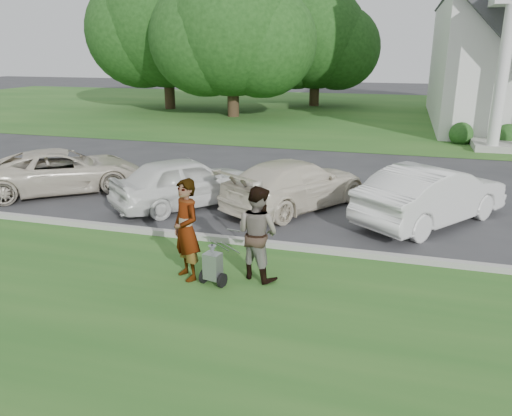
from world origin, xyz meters
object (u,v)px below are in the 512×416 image
at_px(tree_back, 316,43).
at_px(striping_cart, 213,267).
at_px(person_left, 186,231).
at_px(car_b, 186,182).
at_px(tree_left, 232,35).
at_px(parking_meter_near, 255,218).
at_px(car_c, 296,184).
at_px(tree_far, 166,28).
at_px(car_a, 63,171).
at_px(person_right, 258,234).
at_px(car_d, 432,195).

distance_m(tree_back, striping_cart, 32.04).
bearing_deg(person_left, car_b, 152.59).
distance_m(tree_left, person_left, 24.77).
relative_size(tree_back, striping_cart, 9.68).
relative_size(parking_meter_near, car_c, 0.27).
xyz_separation_m(parking_meter_near, car_c, (0.19, 3.46, -0.11)).
height_order(person_left, parking_meter_near, person_left).
bearing_deg(car_c, car_b, 45.45).
xyz_separation_m(person_left, car_b, (-1.93, 4.34, -0.28)).
xyz_separation_m(tree_far, striping_cart, (13.55, -26.55, -5.32)).
xyz_separation_m(car_a, car_c, (7.32, 0.38, 0.02)).
xyz_separation_m(tree_left, tree_far, (-6.00, 3.00, 0.58)).
bearing_deg(striping_cart, car_c, 96.58).
height_order(tree_left, car_b, tree_left).
bearing_deg(tree_left, person_right, -70.23).
height_order(person_left, car_a, person_left).
bearing_deg(tree_back, car_b, -87.80).
bearing_deg(tree_left, tree_back, 63.43).
bearing_deg(car_a, person_right, -157.83).
relative_size(person_left, car_c, 0.42).
height_order(tree_back, striping_cart, tree_back).
xyz_separation_m(parking_meter_near, car_d, (3.79, 3.15, -0.04)).
relative_size(tree_far, striping_cart, 11.72).
bearing_deg(parking_meter_near, car_b, 135.91).
bearing_deg(car_b, person_left, 153.84).
height_order(tree_far, person_right, tree_far).
height_order(striping_cart, person_right, person_right).
xyz_separation_m(tree_left, person_right, (8.27, -23.01, -4.19)).
bearing_deg(car_c, tree_left, -34.79).
height_order(person_right, car_b, person_right).
bearing_deg(car_a, striping_cart, -163.47).
bearing_deg(tree_back, car_a, -97.00).
bearing_deg(car_d, car_a, 37.40).
relative_size(tree_left, parking_meter_near, 8.50).
xyz_separation_m(car_a, car_b, (4.32, -0.37, 0.05)).
xyz_separation_m(person_right, car_a, (-7.55, 4.31, -0.26)).
height_order(person_right, car_a, person_right).
bearing_deg(tree_far, tree_left, -26.56).
bearing_deg(car_b, tree_left, -35.26).
xyz_separation_m(striping_cart, car_d, (4.09, 4.91, 0.38)).
xyz_separation_m(person_right, car_b, (-3.23, 3.94, -0.21)).
relative_size(person_right, car_c, 0.39).
height_order(person_right, car_d, person_right).
relative_size(tree_back, car_d, 2.11).
bearing_deg(tree_back, person_left, -84.60).
relative_size(tree_back, person_left, 4.84).
height_order(tree_left, person_left, tree_left).
height_order(car_a, car_b, car_b).
relative_size(tree_left, car_b, 2.53).
distance_m(person_left, car_d, 6.68).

